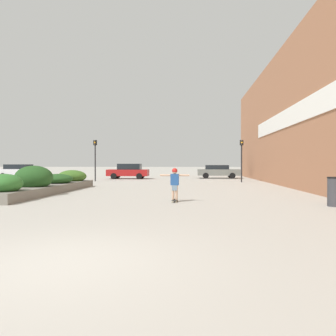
{
  "coord_description": "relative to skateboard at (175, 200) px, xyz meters",
  "views": [
    {
      "loc": [
        2.08,
        -5.04,
        1.58
      ],
      "look_at": [
        0.5,
        16.49,
        1.29
      ],
      "focal_mm": 35.0,
      "sensor_mm": 36.0,
      "label": 1
    }
  ],
  "objects": [
    {
      "name": "ground_plane",
      "position": [
        -1.37,
        -8.33,
        -0.07
      ],
      "size": [
        300.0,
        300.0,
        0.0
      ],
      "primitive_type": "plane",
      "color": "#ADA89E"
    },
    {
      "name": "building_wall_right",
      "position": [
        7.27,
        6.77,
        4.83
      ],
      "size": [
        0.67,
        45.07,
        9.81
      ],
      "color": "#9E6647",
      "rests_on": "ground_plane"
    },
    {
      "name": "planter_box",
      "position": [
        -7.13,
        3.7,
        0.45
      ],
      "size": [
        1.91,
        10.62,
        1.48
      ],
      "color": "slate",
      "rests_on": "ground_plane"
    },
    {
      "name": "skateboard",
      "position": [
        0.0,
        0.0,
        0.0
      ],
      "size": [
        0.25,
        0.68,
        0.1
      ],
      "rotation": [
        0.0,
        0.0,
        -0.05
      ],
      "color": "black",
      "rests_on": "ground_plane"
    },
    {
      "name": "skateboarder",
      "position": [
        0.0,
        -0.0,
        0.81
      ],
      "size": [
        1.21,
        0.22,
        1.29
      ],
      "rotation": [
        0.0,
        0.0,
        -0.05
      ],
      "color": "tan",
      "rests_on": "skateboard"
    },
    {
      "name": "trash_bin",
      "position": [
        5.95,
        -0.94,
        0.47
      ],
      "size": [
        0.54,
        0.54,
        1.09
      ],
      "color": "#38383D",
      "rests_on": "ground_plane"
    },
    {
      "name": "car_leftmost",
      "position": [
        3.49,
        21.99,
        0.68
      ],
      "size": [
        4.45,
        1.98,
        1.42
      ],
      "rotation": [
        0.0,
        0.0,
        -1.57
      ],
      "color": "slate",
      "rests_on": "ground_plane"
    },
    {
      "name": "car_center_left",
      "position": [
        -5.86,
        20.05,
        0.73
      ],
      "size": [
        4.21,
        1.89,
        1.56
      ],
      "rotation": [
        0.0,
        0.0,
        1.57
      ],
      "color": "maroon",
      "rests_on": "ground_plane"
    },
    {
      "name": "car_rightmost",
      "position": [
        -16.83,
        18.78,
        0.72
      ],
      "size": [
        4.14,
        2.04,
        1.5
      ],
      "rotation": [
        0.0,
        0.0,
        -1.57
      ],
      "color": "silver",
      "rests_on": "ground_plane"
    },
    {
      "name": "traffic_light_left",
      "position": [
        -7.92,
        15.25,
        2.42
      ],
      "size": [
        0.28,
        0.3,
        3.67
      ],
      "color": "black",
      "rests_on": "ground_plane"
    },
    {
      "name": "traffic_light_right",
      "position": [
        4.9,
        14.76,
        2.36
      ],
      "size": [
        0.28,
        0.3,
        3.58
      ],
      "color": "black",
      "rests_on": "ground_plane"
    }
  ]
}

